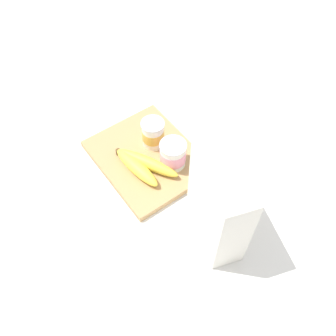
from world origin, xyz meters
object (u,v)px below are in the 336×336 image
(cereal_box, at_px, (219,206))
(yogurt_cup_front, at_px, (153,134))
(cutting_board, at_px, (147,157))
(banana_bunch, at_px, (142,165))
(yogurt_cup_back, at_px, (173,154))

(cereal_box, distance_m, yogurt_cup_front, 0.32)
(cutting_board, xyz_separation_m, yogurt_cup_front, (-0.03, 0.04, 0.05))
(yogurt_cup_front, distance_m, banana_bunch, 0.10)
(yogurt_cup_front, height_order, yogurt_cup_back, yogurt_cup_front)
(banana_bunch, bearing_deg, yogurt_cup_back, 66.77)
(cereal_box, height_order, yogurt_cup_front, cereal_box)
(cereal_box, bearing_deg, banana_bunch, -151.96)
(cutting_board, relative_size, yogurt_cup_back, 3.94)
(cutting_board, height_order, cereal_box, cereal_box)
(cutting_board, height_order, banana_bunch, banana_bunch)
(yogurt_cup_back, bearing_deg, cereal_box, -9.60)
(cereal_box, bearing_deg, yogurt_cup_back, -170.93)
(yogurt_cup_front, xyz_separation_m, yogurt_cup_back, (0.09, 0.00, -0.00))
(cutting_board, height_order, yogurt_cup_back, yogurt_cup_back)
(cutting_board, relative_size, banana_bunch, 1.69)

